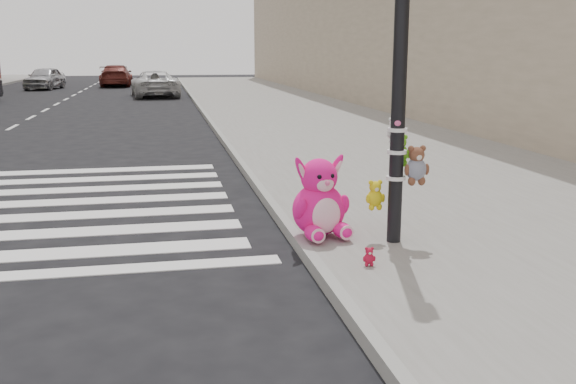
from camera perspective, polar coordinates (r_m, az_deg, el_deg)
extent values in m
plane|color=black|center=(5.48, -10.48, -12.61)|extent=(120.00, 120.00, 0.00)
cube|color=slate|center=(15.94, 7.18, 4.28)|extent=(7.00, 80.00, 0.14)
cube|color=gray|center=(15.22, -5.28, 3.94)|extent=(0.12, 80.00, 0.15)
cylinder|color=black|center=(7.26, 9.92, 10.97)|extent=(0.16, 0.16, 4.00)
cylinder|color=white|center=(7.39, 9.56, 1.25)|extent=(0.22, 0.22, 0.04)
cylinder|color=white|center=(7.34, 9.64, 3.55)|extent=(0.22, 0.22, 0.04)
cylinder|color=white|center=(7.31, 9.71, 5.48)|extent=(0.22, 0.22, 0.04)
ellipsoid|color=#FF1588|center=(7.37, 2.34, -3.91)|extent=(0.26, 0.37, 0.18)
ellipsoid|color=#FF1588|center=(7.51, 4.84, -3.62)|extent=(0.26, 0.37, 0.18)
ellipsoid|color=#FF1588|center=(7.62, 2.74, -1.58)|extent=(0.72, 0.64, 0.64)
ellipsoid|color=#F9BFD1|center=(7.44, 3.43, -2.11)|extent=(0.37, 0.19, 0.42)
sphere|color=#FF1588|center=(7.54, 2.77, 1.35)|extent=(0.51, 0.51, 0.44)
ellipsoid|color=#FF1588|center=(7.47, 1.33, 1.72)|extent=(0.31, 0.14, 0.44)
ellipsoid|color=#FF1588|center=(7.63, 4.08, 1.92)|extent=(0.31, 0.14, 0.44)
imported|color=silver|center=(34.07, -11.78, 9.41)|extent=(2.61, 4.95, 1.33)
imported|color=maroon|center=(44.80, -15.03, 9.96)|extent=(1.98, 4.86, 1.41)
imported|color=#A7A8AC|center=(42.60, -20.80, 9.45)|extent=(2.27, 4.22, 1.37)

